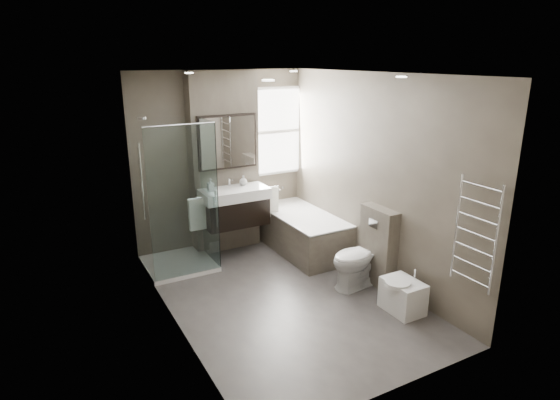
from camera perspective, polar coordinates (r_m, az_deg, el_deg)
room at (r=5.26m, az=0.45°, el=0.86°), size 2.70×3.90×2.70m
vanity_pier at (r=6.82m, az=-6.85°, el=4.51°), size 1.00×0.25×2.60m
vanity at (r=6.65m, az=-5.54°, el=-0.77°), size 0.95×0.47×0.66m
mirror_cabinet at (r=6.60m, az=-6.41°, el=7.04°), size 0.86×0.08×0.76m
towel_left at (r=6.45m, az=-10.04°, el=-1.71°), size 0.24×0.06×0.44m
towel_right at (r=6.86m, az=-1.18°, el=-0.29°), size 0.24×0.06×0.44m
shower_enclosure at (r=6.42m, az=-11.38°, el=-4.04°), size 0.90×0.90×2.00m
bathtub at (r=6.92m, az=2.70°, el=-3.72°), size 0.75×1.60×0.57m
window at (r=7.21m, az=-0.55°, el=8.35°), size 0.98×0.06×1.33m
toilet at (r=5.92m, az=9.71°, el=-6.87°), size 0.81×0.51×0.78m
cistern_box at (r=5.99m, az=11.83°, el=-5.55°), size 0.19×0.55×1.00m
bidet at (r=5.54m, az=14.70°, el=-11.18°), size 0.40×0.46×0.48m
towel_radiator at (r=4.94m, az=22.76°, el=-3.83°), size 0.03×0.49×1.10m
soap_bottle_a at (r=6.46m, az=-8.41°, el=1.84°), size 0.08×0.08×0.18m
soap_bottle_b at (r=6.72m, az=-4.49°, el=2.41°), size 0.11×0.11×0.15m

